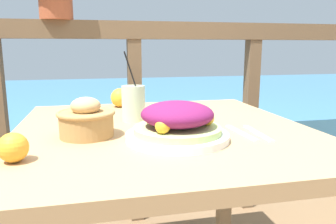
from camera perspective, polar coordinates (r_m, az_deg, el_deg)
patio_table at (r=1.09m, az=-0.95°, el=-7.62°), size 0.93×0.97×0.72m
railing_fence at (r=1.77m, az=-5.83°, el=4.07°), size 2.80×0.08×1.11m
sea_backdrop at (r=4.32m, az=-9.67°, el=0.72°), size 12.00×4.00×0.40m
salad_plate at (r=0.90m, az=1.61°, el=-2.05°), size 0.29×0.29×0.11m
drink_glass at (r=1.14m, az=-6.03°, el=1.50°), size 0.08×0.08×0.24m
bread_basket at (r=0.97m, az=-14.03°, el=-1.35°), size 0.17×0.17×0.11m
fork at (r=1.00m, az=12.55°, el=-3.54°), size 0.02×0.18×0.00m
knife at (r=1.01m, az=15.34°, el=-3.59°), size 0.02×0.18×0.00m
orange_near_basket at (r=0.81m, az=-25.37°, el=-5.61°), size 0.07×0.07×0.07m
orange_near_glass at (r=1.42m, az=-8.32°, el=2.50°), size 0.08×0.08×0.08m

